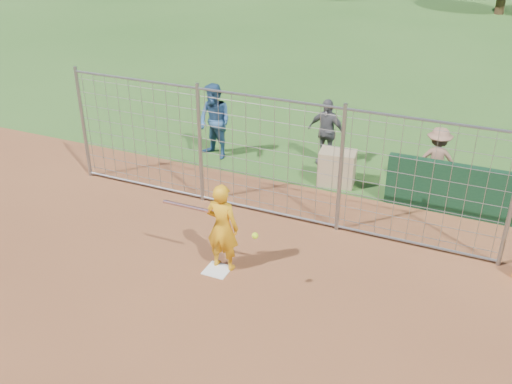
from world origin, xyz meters
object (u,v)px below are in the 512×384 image
at_px(batter, 222,227).
at_px(equipment_bin, 337,168).
at_px(bystander_c, 437,160).
at_px(bystander_b, 326,132).
at_px(bystander_a, 215,122).

bearing_deg(batter, equipment_bin, -102.71).
height_order(batter, equipment_bin, batter).
bearing_deg(bystander_c, bystander_b, -18.11).
bearing_deg(equipment_bin, batter, -109.19).
bearing_deg(bystander_b, batter, -82.73).
bearing_deg(bystander_c, batter, 48.14).
height_order(bystander_a, bystander_b, bystander_a).
xyz_separation_m(batter, bystander_c, (2.92, 4.57, -0.08)).
relative_size(batter, bystander_b, 1.00).
bearing_deg(bystander_a, bystander_b, 35.05).
bearing_deg(equipment_bin, bystander_b, 114.14).
xyz_separation_m(batter, equipment_bin, (0.86, 3.99, -0.42)).
bearing_deg(equipment_bin, bystander_a, 168.65).
distance_m(bystander_c, equipment_bin, 2.17).
distance_m(bystander_b, equipment_bin, 1.23).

